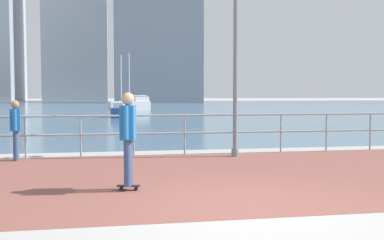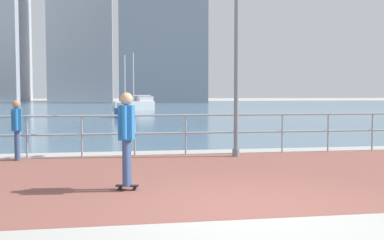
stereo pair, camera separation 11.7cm
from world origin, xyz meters
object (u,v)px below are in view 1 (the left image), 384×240
lamppost (231,48)px  sailboat_ivory (121,111)px  sailboat_white (131,105)px  skateboarder (128,132)px  bystander (15,126)px

lamppost → sailboat_ivory: (-2.48, 20.97, -2.48)m
lamppost → sailboat_white: bearing=92.0°
skateboarder → sailboat_ivory: bearing=89.1°
skateboarder → sailboat_ivory: (0.41, 24.93, -0.60)m
bystander → sailboat_ivory: bearing=81.6°
bystander → sailboat_ivory: 21.09m
lamppost → sailboat_ivory: 21.26m
sailboat_ivory → sailboat_white: bearing=84.8°
bystander → sailboat_white: bearing=82.9°
skateboarder → sailboat_ivory: sailboat_ivory is taller
lamppost → skateboarder: size_ratio=3.07×
lamppost → bystander: bearing=178.9°
lamppost → bystander: size_ratio=3.44×
sailboat_white → sailboat_ivory: sailboat_white is taller
lamppost → sailboat_white: 35.05m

